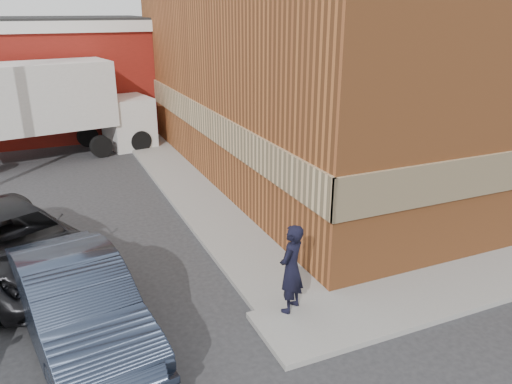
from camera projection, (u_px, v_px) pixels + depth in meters
name	position (u px, v px, depth m)	size (l,w,h in m)	color
ground	(268.00, 312.00, 10.53)	(90.00, 90.00, 0.00)	#28282B
brick_building	(366.00, 44.00, 19.83)	(14.25, 18.25, 9.36)	#9B5328
sidewalk_west	(180.00, 179.00, 18.46)	(1.80, 18.00, 0.12)	gray
man	(291.00, 269.00, 10.09)	(0.70, 0.46, 1.91)	black
sedan	(79.00, 305.00, 9.29)	(1.76, 5.06, 1.67)	#273041
suv_a	(13.00, 244.00, 11.71)	(2.70, 5.86, 1.63)	black
box_truck	(53.00, 104.00, 20.70)	(8.33, 3.66, 3.98)	silver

